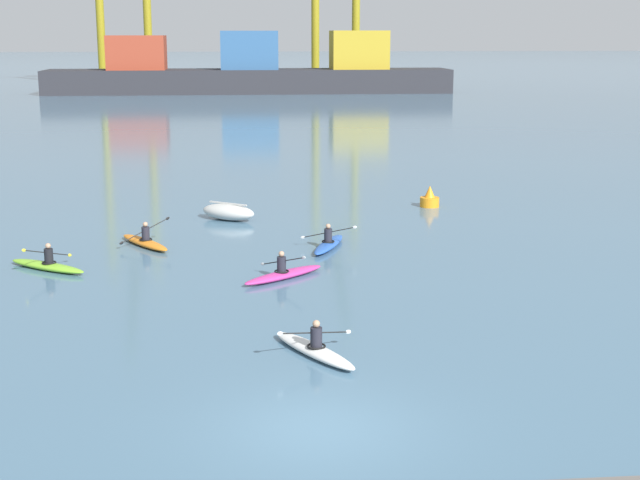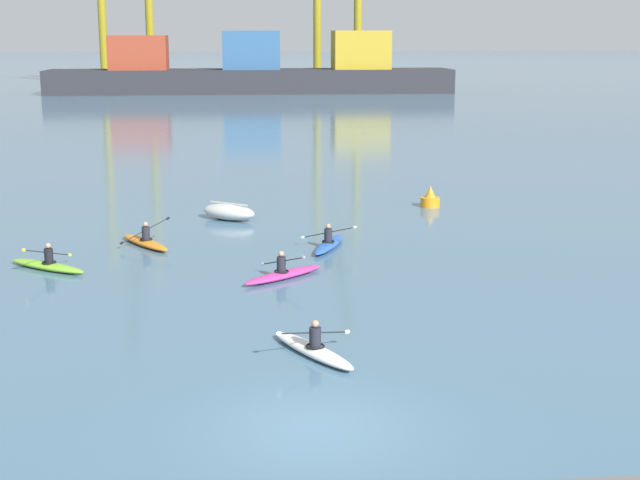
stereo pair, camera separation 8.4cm
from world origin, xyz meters
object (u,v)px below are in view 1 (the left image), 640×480
object	(u,v)px
kayak_white	(314,349)
kayak_blue	(329,243)
kayak_lime	(47,265)
channel_buoy	(430,199)
kayak_orange	(145,242)
kayak_magenta	(284,274)
capsized_dinghy	(228,212)
container_barge	(251,72)

from	to	relation	value
kayak_white	kayak_blue	size ratio (longest dim) A/B	0.96
kayak_lime	kayak_white	bearing A→B (deg)	-48.36
channel_buoy	kayak_lime	size ratio (longest dim) A/B	0.32
channel_buoy	kayak_orange	distance (m)	14.40
channel_buoy	kayak_magenta	world-z (taller)	channel_buoy
kayak_white	kayak_lime	size ratio (longest dim) A/B	1.05
kayak_blue	kayak_lime	size ratio (longest dim) A/B	1.09
kayak_white	kayak_orange	xyz separation A→B (m)	(-5.39, 12.84, 0.00)
capsized_dinghy	kayak_orange	size ratio (longest dim) A/B	0.87
container_barge	kayak_blue	world-z (taller)	container_barge
kayak_magenta	kayak_white	bearing A→B (deg)	-87.22
kayak_magenta	kayak_lime	bearing A→B (deg)	166.58
channel_buoy	kayak_magenta	xyz separation A→B (m)	(-7.53, -12.34, -0.19)
kayak_white	kayak_magenta	xyz separation A→B (m)	(-0.37, 7.53, 0.00)
capsized_dinghy	kayak_orange	bearing A→B (deg)	-123.61
container_barge	kayak_orange	bearing A→B (deg)	-93.68
kayak_blue	capsized_dinghy	bearing A→B (deg)	123.48
container_barge	kayak_magenta	size ratio (longest dim) A/B	18.14
kayak_orange	kayak_blue	xyz separation A→B (m)	(6.98, -0.99, 0.00)
kayak_white	kayak_magenta	world-z (taller)	kayak_magenta
kayak_white	kayak_blue	distance (m)	11.96
capsized_dinghy	kayak_white	size ratio (longest dim) A/B	0.85
channel_buoy	kayak_lime	bearing A→B (deg)	-146.19
capsized_dinghy	kayak_magenta	size ratio (longest dim) A/B	0.92
kayak_lime	container_barge	bearing A→B (deg)	84.67
kayak_white	kayak_magenta	size ratio (longest dim) A/B	1.09
kayak_magenta	kayak_blue	bearing A→B (deg)	65.73
container_barge	channel_buoy	distance (m)	85.76
channel_buoy	kayak_white	xyz separation A→B (m)	(-7.17, -19.87, -0.19)
container_barge	kayak_orange	world-z (taller)	container_barge
capsized_dinghy	kayak_orange	world-z (taller)	kayak_orange
kayak_white	kayak_lime	distance (m)	12.64
capsized_dinghy	kayak_white	bearing A→B (deg)	-82.80
kayak_blue	kayak_orange	bearing A→B (deg)	171.96
kayak_orange	kayak_magenta	bearing A→B (deg)	-46.55
container_barge	kayak_orange	size ratio (longest dim) A/B	17.11
channel_buoy	kayak_blue	world-z (taller)	channel_buoy
capsized_dinghy	kayak_blue	size ratio (longest dim) A/B	0.82
kayak_orange	kayak_lime	xyz separation A→B (m)	(-3.00, -3.39, 0.00)
channel_buoy	kayak_white	distance (m)	21.13
container_barge	capsized_dinghy	size ratio (longest dim) A/B	19.75
channel_buoy	capsized_dinghy	bearing A→B (deg)	-166.44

